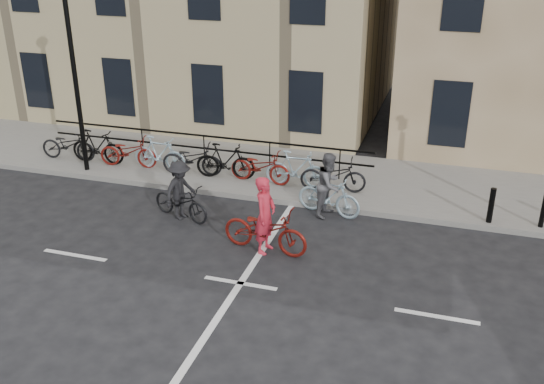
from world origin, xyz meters
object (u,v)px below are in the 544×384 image
(cyclist_grey, at_px, (329,190))
(lamp_post, at_px, (72,58))
(cyclist_pink, at_px, (265,226))
(cyclist_dark, at_px, (180,196))

(cyclist_grey, bearing_deg, lamp_post, 99.21)
(cyclist_pink, distance_m, cyclist_grey, 2.51)
(cyclist_pink, xyz_separation_m, cyclist_grey, (0.98, 2.31, 0.05))
(lamp_post, distance_m, cyclist_dark, 5.29)
(lamp_post, xyz_separation_m, cyclist_dark, (4.00, -1.91, -2.88))
(lamp_post, xyz_separation_m, cyclist_grey, (7.55, -0.60, -2.81))
(cyclist_pink, bearing_deg, cyclist_grey, -15.86)
(cyclist_grey, relative_size, cyclist_dark, 0.98)
(cyclist_pink, relative_size, cyclist_grey, 1.17)
(cyclist_pink, bearing_deg, lamp_post, 73.15)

